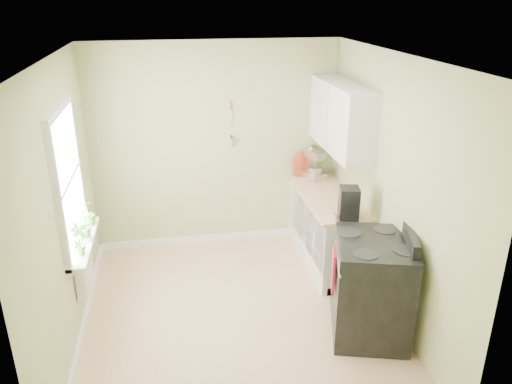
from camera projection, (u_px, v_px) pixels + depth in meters
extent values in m
cube|color=tan|center=(238.00, 317.00, 5.33)|extent=(3.20, 3.60, 0.02)
cube|color=white|center=(233.00, 56.00, 4.32)|extent=(3.20, 3.60, 0.02)
cube|color=tan|center=(216.00, 147.00, 6.48)|extent=(3.20, 0.02, 2.70)
cube|color=tan|center=(62.00, 213.00, 4.56)|extent=(0.02, 3.60, 2.70)
cube|color=tan|center=(392.00, 189.00, 5.09)|extent=(0.02, 3.60, 2.70)
cube|color=white|center=(327.00, 230.00, 6.30)|extent=(0.60, 1.60, 0.87)
cube|color=#EABD8F|center=(329.00, 196.00, 6.13)|extent=(0.64, 1.60, 0.04)
cube|color=white|center=(341.00, 117.00, 5.88)|extent=(0.35, 1.40, 0.80)
cube|color=white|center=(66.00, 181.00, 4.76)|extent=(0.02, 1.00, 1.30)
cube|color=white|center=(58.00, 110.00, 4.51)|extent=(0.06, 1.14, 0.07)
cube|color=white|center=(78.00, 244.00, 5.02)|extent=(0.06, 1.14, 0.07)
cube|color=white|center=(68.00, 181.00, 4.76)|extent=(0.04, 1.00, 0.04)
cube|color=white|center=(84.00, 242.00, 5.02)|extent=(0.18, 1.14, 0.04)
cube|color=white|center=(84.00, 273.00, 5.10)|extent=(0.12, 0.50, 0.35)
cylinder|color=#EABD8F|center=(231.00, 107.00, 6.29)|extent=(0.02, 0.02, 0.10)
cylinder|color=silver|center=(231.00, 116.00, 6.33)|extent=(0.01, 0.01, 0.16)
cylinder|color=silver|center=(231.00, 142.00, 6.46)|extent=(0.01, 0.14, 0.14)
cube|color=black|center=(371.00, 289.00, 4.93)|extent=(0.92, 1.00, 0.99)
cube|color=black|center=(376.00, 243.00, 4.74)|extent=(0.92, 1.00, 0.03)
cube|color=black|center=(408.00, 234.00, 4.76)|extent=(0.30, 0.82, 0.15)
cylinder|color=#B2B2B7|center=(338.00, 258.00, 4.72)|extent=(0.21, 0.66, 0.02)
cube|color=red|center=(333.00, 270.00, 4.90)|extent=(0.09, 0.24, 0.42)
cube|color=#B2B2B7|center=(314.00, 175.00, 6.67)|extent=(0.31, 0.37, 0.08)
cube|color=#B2B2B7|center=(311.00, 161.00, 6.74)|extent=(0.15, 0.12, 0.23)
cube|color=#B2B2B7|center=(314.00, 154.00, 6.58)|extent=(0.25, 0.34, 0.10)
sphere|color=#B2B2B7|center=(312.00, 150.00, 6.68)|extent=(0.12, 0.12, 0.12)
cylinder|color=silver|center=(315.00, 172.00, 6.59)|extent=(0.18, 0.18, 0.15)
cylinder|color=silver|center=(295.00, 172.00, 6.71)|extent=(0.10, 0.10, 0.13)
cone|color=silver|center=(295.00, 166.00, 6.68)|extent=(0.10, 0.10, 0.04)
cylinder|color=silver|center=(290.00, 170.00, 6.69)|extent=(0.09, 0.04, 0.07)
cube|color=black|center=(349.00, 203.00, 5.41)|extent=(0.25, 0.27, 0.36)
cylinder|color=black|center=(345.00, 213.00, 5.44)|extent=(0.11, 0.11, 0.12)
cylinder|color=#CB4929|center=(302.00, 164.00, 6.69)|extent=(0.34, 0.20, 0.34)
cylinder|color=#AEA88B|center=(336.00, 217.00, 5.44)|extent=(0.06, 0.06, 0.06)
cylinder|color=#CB4929|center=(336.00, 214.00, 5.43)|extent=(0.07, 0.07, 0.01)
imported|color=#428028|center=(78.00, 239.00, 4.68)|extent=(0.21, 0.20, 0.34)
imported|color=#428028|center=(84.00, 224.00, 5.04)|extent=(0.19, 0.20, 0.28)
imported|color=#428028|center=(88.00, 213.00, 5.31)|extent=(0.21, 0.21, 0.28)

